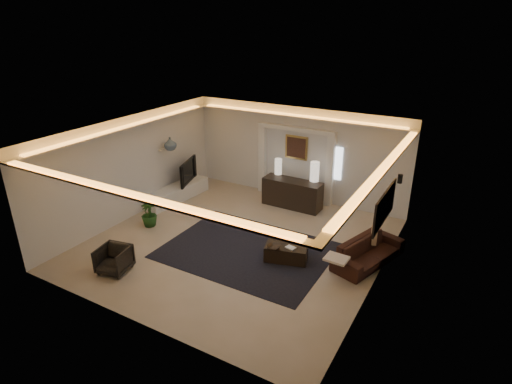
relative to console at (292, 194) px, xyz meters
The scene contains 33 objects.
floor 2.79m from the console, 95.01° to the right, with size 7.00×7.00×0.00m, color #9B8868.
ceiling 3.72m from the console, 95.01° to the right, with size 7.00×7.00×0.00m, color white.
wall_back 1.31m from the console, 107.72° to the left, with size 7.00×7.00×0.00m, color silver.
wall_front 6.34m from the console, 92.21° to the right, with size 7.00×7.00×0.00m, color silver.
wall_left 4.76m from the console, 143.71° to the right, with size 7.00×7.00×0.00m, color silver.
wall_right 4.39m from the console, 40.12° to the right, with size 7.00×7.00×0.00m, color silver.
cove_soffit 3.54m from the console, 95.01° to the right, with size 7.00×7.00×0.04m, color silver.
daylight_slit 1.63m from the console, 33.48° to the left, with size 0.25×0.03×1.00m, color white.
area_rug 2.98m from the console, 86.91° to the right, with size 4.00×3.00×0.01m, color black.
pilaster_left 1.69m from the console, 154.83° to the left, with size 0.22×0.20×2.20m, color silver.
pilaster_right 1.32m from the console, 35.71° to the left, with size 0.22×0.20×2.20m, color silver.
alcove_header 1.98m from the console, 110.22° to the left, with size 2.52×0.20×0.12m, color silver.
painting_frame 1.46m from the console, 108.40° to the left, with size 0.74×0.04×0.74m, color tan.
painting_canvas 1.45m from the console, 109.01° to the left, with size 0.62×0.02×0.62m, color #4C2D1E.
art_panel_frame 4.25m from the console, 37.15° to the right, with size 0.04×1.64×0.74m, color black.
art_panel_gold 4.24m from the console, 37.36° to the right, with size 0.02×1.50×0.62m, color tan.
wall_sconce 3.43m from the console, ahead, with size 0.12×0.12×0.22m, color black.
wall_niche 4.11m from the console, 159.91° to the right, with size 0.10×0.55×0.04m, color silver.
console is the anchor object (origin of this frame).
lamp_left 0.98m from the console, 155.90° to the left, with size 0.22×0.22×0.50m, color beige.
lamp_right 0.94m from the console, 26.21° to the left, with size 0.27×0.27×0.59m, color #F3E1CD.
media_ledge 3.65m from the console, 158.64° to the right, with size 0.59×2.37×0.44m, color silver.
tv 3.53m from the console, 165.52° to the right, with size 0.17×1.28×0.74m, color black.
figurine 3.50m from the console, 166.33° to the right, with size 0.12×0.12×0.33m, color black.
ginger_jar 3.97m from the console, 156.88° to the right, with size 0.38×0.38×0.39m, color #4A545D.
plant 4.24m from the console, 132.72° to the right, with size 0.42×0.42×0.76m, color #1C4115.
sofa 3.53m from the console, 34.35° to the right, with size 0.77×1.97×0.57m, color #42291A.
throw_blanket 3.95m from the console, 50.97° to the right, with size 0.49×0.40×0.05m, color #F4E9BF.
throw_pillow 3.33m from the console, 29.16° to the right, with size 0.11×0.36×0.36m, color tan.
coffee_table 3.09m from the console, 67.40° to the right, with size 0.99×0.54×0.37m, color black.
bowl 3.27m from the console, 72.54° to the right, with size 0.32×0.32×0.08m, color black.
magazine 3.19m from the console, 65.57° to the right, with size 0.22×0.16×0.03m, color white.
armchair 5.58m from the console, 110.87° to the right, with size 0.66×0.68×0.62m, color black.
Camera 1 is at (5.07, -7.95, 5.38)m, focal length 29.45 mm.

